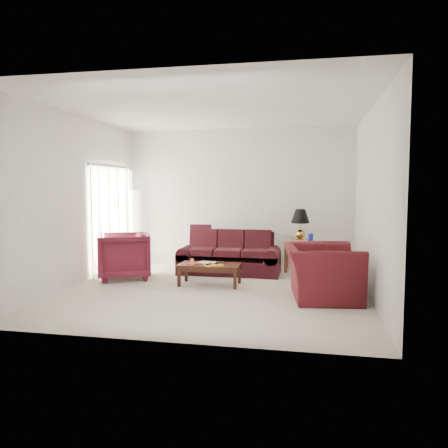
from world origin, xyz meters
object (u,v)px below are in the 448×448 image
object	(u,v)px
armchair_right	(321,272)
sofa	(229,253)
floor_lamp	(135,227)
armchair_left	(124,256)
coffee_table	(210,274)
end_table	(298,256)

from	to	relation	value
armchair_right	sofa	bearing A→B (deg)	39.69
sofa	floor_lamp	bearing A→B (deg)	164.62
floor_lamp	armchair_right	size ratio (longest dim) A/B	1.32
floor_lamp	armchair_left	world-z (taller)	floor_lamp
sofa	coffee_table	xyz separation A→B (m)	(-0.16, -1.07, -0.22)
end_table	floor_lamp	distance (m)	3.68
sofa	end_table	bearing A→B (deg)	26.55
floor_lamp	sofa	bearing A→B (deg)	-18.11
end_table	armchair_right	bearing A→B (deg)	-79.21
sofa	armchair_left	xyz separation A→B (m)	(-1.88, -0.84, 0.03)
end_table	armchair_left	world-z (taller)	armchair_left
armchair_left	coffee_table	bearing A→B (deg)	57.74
armchair_right	floor_lamp	bearing A→B (deg)	52.10
end_table	coffee_table	distance (m)	2.24
sofa	floor_lamp	distance (m)	2.46
armchair_right	coffee_table	xyz separation A→B (m)	(-1.91, 0.56, -0.22)
armchair_right	coffee_table	size ratio (longest dim) A/B	1.18
end_table	armchair_right	size ratio (longest dim) A/B	0.50
floor_lamp	armchair_left	distance (m)	1.70
end_table	sofa	bearing A→B (deg)	-156.19
armchair_left	coffee_table	distance (m)	1.76
end_table	armchair_right	xyz separation A→B (m)	(0.42, -2.22, 0.10)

